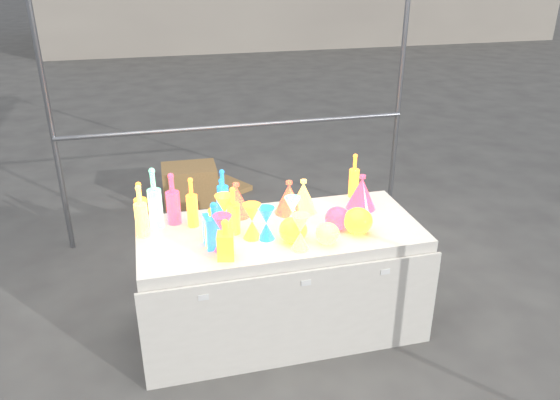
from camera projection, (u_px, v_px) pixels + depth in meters
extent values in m
plane|color=slate|center=(280.00, 324.00, 3.80)|extent=(80.00, 80.00, 0.00)
cylinder|color=gray|center=(49.00, 114.00, 4.29)|extent=(0.04, 0.04, 2.40)
cylinder|color=gray|center=(399.00, 92.00, 4.96)|extent=(0.04, 0.04, 2.40)
cylinder|color=gray|center=(238.00, 126.00, 4.68)|extent=(3.00, 0.04, 0.04)
cube|color=white|center=(280.00, 278.00, 3.65)|extent=(1.80, 0.80, 0.75)
cube|color=white|center=(297.00, 320.00, 3.30)|extent=(1.84, 0.02, 0.68)
cube|color=white|center=(204.00, 298.00, 3.05)|extent=(0.06, 0.00, 0.03)
cube|color=white|center=(306.00, 283.00, 3.19)|extent=(0.06, 0.00, 0.03)
cube|color=white|center=(385.00, 272.00, 3.30)|extent=(0.06, 0.00, 0.03)
cube|color=#AF844F|center=(190.00, 184.00, 5.57)|extent=(0.55, 0.41, 0.39)
cube|color=#AF844F|center=(216.00, 190.00, 5.85)|extent=(0.79, 0.73, 0.06)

